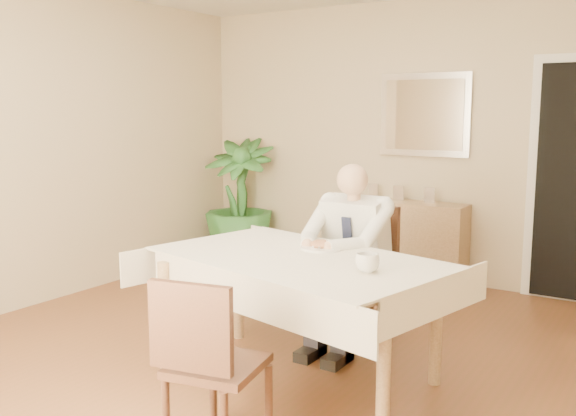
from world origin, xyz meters
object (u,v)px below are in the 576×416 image
Objects in this scene: seated_man at (345,248)px; potted_palm at (239,200)px; chair_far at (364,263)px; coffee_mug at (367,263)px; sideboard at (414,243)px; chair_near at (207,357)px; dining_table at (298,270)px.

seated_man is 0.96× the size of potted_palm.
chair_far is 7.29× the size of coffee_mug.
seated_man is at bearing 125.33° from coffee_mug.
sideboard is at bearing 97.00° from seated_man.
potted_palm reaches higher than chair_near.
dining_table is 0.59m from seated_man.
dining_table is 3.09m from potted_palm.
chair_near is 1.57m from seated_man.
coffee_mug is at bearing -42.05° from potted_palm.
chair_far is 1.15m from coffee_mug.
chair_near is 3.90m from potted_palm.
seated_man reaches higher than coffee_mug.
coffee_mug is 3.53m from potted_palm.
chair_far is 0.99× the size of sideboard.
coffee_mug is at bearing -54.67° from seated_man.
chair_near is 3.40m from sideboard.
sideboard is at bearing 5.35° from potted_palm.
chair_near is (0.10, -0.96, -0.19)m from dining_table.
chair_far reaches higher than chair_near.
dining_table is 15.06× the size of coffee_mug.
chair_far is 0.72× the size of potted_palm.
chair_near is at bearing -86.37° from seated_man.
dining_table is 2.45m from sideboard.
potted_palm is (-2.21, 3.20, 0.17)m from chair_near.
potted_palm is (-2.12, 1.36, 0.12)m from chair_far.
dining_table is 1.49× the size of potted_palm.
dining_table is 0.53m from coffee_mug.
potted_palm is at bearing 113.14° from chair_near.
dining_table is at bearing -83.46° from chair_far.
chair_far reaches higher than sideboard.
sideboard is at bearing 108.00° from dining_table.
sideboard is (-0.32, 3.38, -0.10)m from chair_near.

